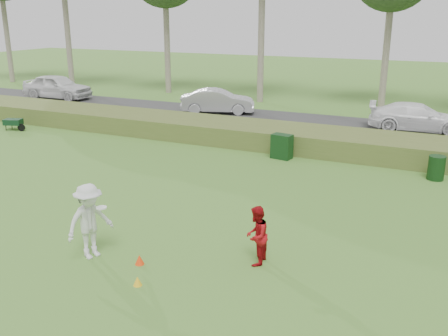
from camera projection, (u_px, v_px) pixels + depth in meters
The scene contains 13 objects.
ground at pixel (158, 260), 12.58m from camera, with size 120.00×120.00×0.00m, color #3C7125.
reed_strip at pixel (297, 139), 22.85m from camera, with size 80.00×3.00×0.90m, color #485C24.
park_road at pixel (323, 126), 27.31m from camera, with size 80.00×6.00×0.06m, color #2D2D2D.
player_white at pixel (90, 221), 12.47m from camera, with size 1.11×1.43×1.95m.
player_red at pixel (256, 236), 12.19m from camera, with size 0.73×0.57×1.51m, color #A30D13.
cone_orange at pixel (140, 260), 12.33m from camera, with size 0.23×0.23×0.25m, color #FF3D0D.
cone_yellow at pixel (137, 281), 11.38m from camera, with size 0.20×0.20×0.22m, color yellow.
utility_cabinet at pixel (282, 146), 21.20m from camera, with size 0.84×0.52×1.05m, color black.
trash_bin at pixel (436, 168), 18.52m from camera, with size 0.61×0.61×0.91m, color black.
wheelbarrow at pixel (14, 122), 26.32m from camera, with size 1.26×0.82×0.60m.
car_left at pixel (57, 87), 35.59m from camera, with size 2.03×5.05×1.72m, color white.
car_mid at pixel (218, 101), 30.47m from camera, with size 1.56×4.46×1.47m, color silver.
car_right at pixel (417, 117), 25.91m from camera, with size 1.99×4.89×1.42m, color white.
Camera 1 is at (6.26, -9.57, 5.97)m, focal length 40.00 mm.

